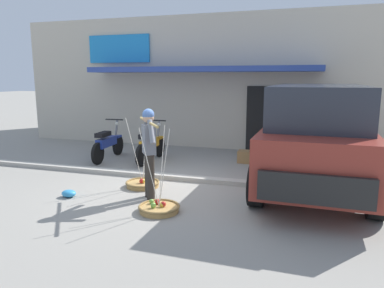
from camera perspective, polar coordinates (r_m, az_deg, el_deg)
name	(u,v)px	position (r m, az deg, el deg)	size (l,w,h in m)	color
ground_plane	(167,189)	(7.48, -3.98, -7.07)	(90.00, 90.00, 0.00)	gray
sidewalk_curb	(178,178)	(8.09, -2.17, -5.32)	(20.00, 0.24, 0.10)	#AEA89C
fruit_vendor	(149,147)	(6.71, -6.82, -0.55)	(0.92, 1.25, 1.70)	#2D2823
fruit_basket_left_side	(159,208)	(6.24, -5.24, -9.98)	(0.71, 0.71, 1.45)	#B2894C
fruit_basket_right_side	(143,183)	(7.65, -7.80, -6.18)	(0.71, 0.71, 1.45)	#B2894C
motorcycle_nearest_shop	(108,144)	(10.23, -13.20, 0.06)	(0.54, 1.82, 1.09)	black
motorcycle_second_in_row	(150,145)	(9.81, -6.60, -0.17)	(0.54, 1.82, 1.09)	black
parked_truck	(316,133)	(7.75, 19.04, 1.59)	(2.24, 4.85, 2.10)	maroon
storefront_building	(221,82)	(14.00, 4.60, 9.80)	(13.00, 6.00, 4.20)	beige
plastic_litter_bag	(69,193)	(7.33, -18.91, -7.41)	(0.28, 0.22, 0.14)	#3393D1
wooden_crate	(246,157)	(9.79, 8.59, -1.99)	(0.44, 0.36, 0.32)	olive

